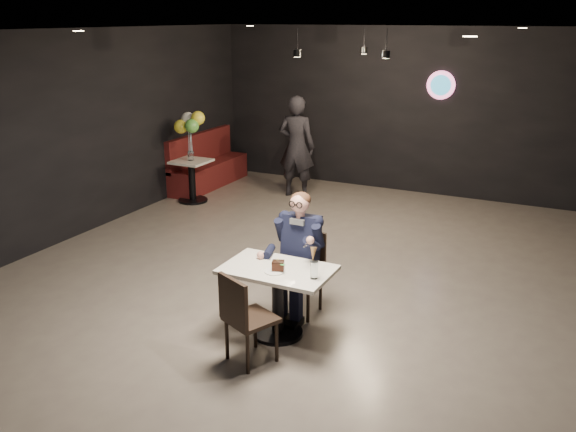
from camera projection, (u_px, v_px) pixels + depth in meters
The scene contains 17 objects.
floor at pixel (289, 273), 7.86m from camera, with size 9.00×9.00×0.00m, color gray.
wall_sign at pixel (441, 85), 10.71m from camera, with size 0.50×0.06×0.50m, color pink, non-canonical shape.
pendant_lights at pixel (350, 37), 8.66m from camera, with size 1.40×1.20×0.36m, color black.
main_table at pixel (278, 302), 6.24m from camera, with size 1.10×0.70×0.75m, color white.
chair_far at pixel (300, 275), 6.68m from camera, with size 0.42×0.46×0.92m, color black.
chair_near at pixel (251, 317), 5.74m from camera, with size 0.42×0.46×0.92m, color black.
seated_man at pixel (301, 253), 6.60m from camera, with size 0.60×0.80×1.44m, color black.
dessert_plate at pixel (275, 271), 6.03m from camera, with size 0.20×0.20×0.01m, color white.
cake_slice at pixel (278, 266), 6.04m from camera, with size 0.12×0.10×0.08m, color black.
mint_leaf at pixel (283, 265), 5.97m from camera, with size 0.06×0.04×0.01m, color #2C8735.
sundae_glass at pixel (314, 270), 5.86m from camera, with size 0.08×0.08×0.17m, color silver.
wafer_cone at pixel (313, 254), 5.82m from camera, with size 0.06×0.06×0.13m, color tan.
booth_bench at pixel (209, 160), 11.73m from camera, with size 0.51×2.06×1.03m, color #4E1013.
side_table at pixel (192, 181), 10.79m from camera, with size 0.60×0.60×0.75m, color white.
balloon_vase at pixel (191, 156), 10.65m from camera, with size 0.11×0.11×0.16m, color silver.
balloon_bunch at pixel (190, 131), 10.52m from camera, with size 0.44×0.44×0.72m, color yellow.
passerby at pixel (297, 147), 10.96m from camera, with size 0.67×0.44×1.84m, color black.
Camera 1 is at (3.18, -6.50, 3.16)m, focal length 38.00 mm.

